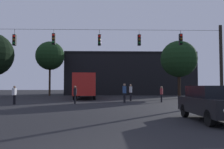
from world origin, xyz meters
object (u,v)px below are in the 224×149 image
at_px(city_bus, 86,84).
at_px(pedestrian_crossing_center, 75,94).
at_px(pedestrian_trailing, 131,91).
at_px(car_near_right, 213,103).
at_px(tree_right_far, 179,59).
at_px(pedestrian_near_bus, 124,92).
at_px(tree_behind_building, 50,56).
at_px(pedestrian_crossing_left, 14,94).
at_px(pedestrian_crossing_right, 161,93).

distance_m(city_bus, pedestrian_crossing_center, 10.27).
xyz_separation_m(pedestrian_crossing_center, pedestrian_trailing, (5.30, 4.20, 0.13)).
distance_m(city_bus, car_near_right, 22.17).
distance_m(city_bus, pedestrian_trailing, 7.98).
height_order(pedestrian_trailing, tree_right_far, tree_right_far).
xyz_separation_m(pedestrian_near_bus, tree_behind_building, (-11.03, 17.86, 5.64)).
height_order(car_near_right, tree_behind_building, tree_behind_building).
height_order(pedestrian_crossing_center, tree_right_far, tree_right_far).
bearing_deg(tree_behind_building, pedestrian_near_bus, -58.29).
xyz_separation_m(city_bus, pedestrian_crossing_left, (-5.13, -10.77, -0.99)).
bearing_deg(pedestrian_near_bus, pedestrian_crossing_right, 6.09).
distance_m(pedestrian_crossing_left, tree_behind_building, 20.78).
bearing_deg(pedestrian_crossing_left, tree_right_far, 30.64).
distance_m(city_bus, pedestrian_near_bus, 9.77).
xyz_separation_m(city_bus, pedestrian_crossing_right, (7.86, -8.35, -1.02)).
bearing_deg(tree_right_far, tree_behind_building, 152.47).
height_order(pedestrian_crossing_left, pedestrian_crossing_center, pedestrian_crossing_left).
bearing_deg(tree_behind_building, pedestrian_crossing_center, -71.12).
relative_size(city_bus, tree_behind_building, 1.23).
relative_size(pedestrian_crossing_center, tree_right_far, 0.21).
height_order(pedestrian_trailing, tree_behind_building, tree_behind_building).
bearing_deg(pedestrian_crossing_left, pedestrian_near_bus, 12.21).
bearing_deg(car_near_right, pedestrian_crossing_right, 86.74).
bearing_deg(tree_behind_building, pedestrian_trailing, -51.82).
bearing_deg(pedestrian_trailing, pedestrian_crossing_left, -155.24).
relative_size(pedestrian_crossing_center, pedestrian_trailing, 0.89).
xyz_separation_m(car_near_right, tree_right_far, (4.83, 20.33, 4.25)).
xyz_separation_m(city_bus, pedestrian_crossing_center, (-0.13, -10.22, -0.99)).
height_order(city_bus, pedestrian_trailing, city_bus).
distance_m(pedestrian_crossing_center, pedestrian_near_bus, 4.66).
relative_size(pedestrian_crossing_center, pedestrian_near_bus, 0.88).
bearing_deg(tree_behind_building, pedestrian_crossing_right, -50.11).
relative_size(car_near_right, pedestrian_crossing_left, 2.78).
relative_size(city_bus, pedestrian_near_bus, 6.28).
bearing_deg(tree_right_far, car_near_right, -103.38).
xyz_separation_m(pedestrian_crossing_left, tree_right_far, (17.11, 10.14, 4.17)).
xyz_separation_m(pedestrian_crossing_right, pedestrian_near_bus, (-3.57, -0.38, 0.16)).
height_order(car_near_right, pedestrian_crossing_left, pedestrian_crossing_left).
xyz_separation_m(pedestrian_crossing_right, tree_behind_building, (-14.60, 17.47, 5.79)).
height_order(city_bus, pedestrian_crossing_center, city_bus).
bearing_deg(pedestrian_trailing, tree_right_far, 38.33).
bearing_deg(pedestrian_crossing_right, tree_behind_building, 129.89).
relative_size(car_near_right, pedestrian_trailing, 2.48).
height_order(tree_behind_building, tree_right_far, tree_behind_building).
relative_size(pedestrian_trailing, tree_behind_building, 0.19).
relative_size(pedestrian_near_bus, pedestrian_trailing, 1.01).
distance_m(pedestrian_crossing_right, tree_right_far, 9.70).
bearing_deg(pedestrian_crossing_right, pedestrian_crossing_left, -169.45).
bearing_deg(car_near_right, tree_behind_building, 114.78).
bearing_deg(tree_behind_building, tree_right_far, -27.53).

